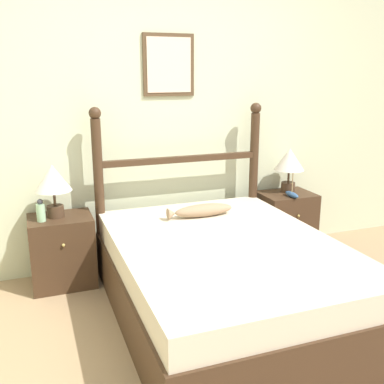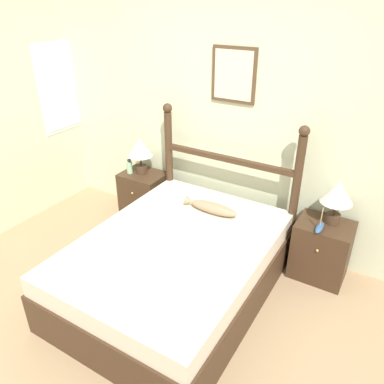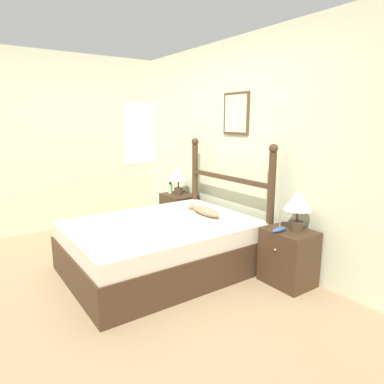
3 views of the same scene
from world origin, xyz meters
TOP-DOWN VIEW (x-y plane):
  - ground_plane at (0.00, 0.00)m, footprint 16.00×16.00m
  - wall_back at (-0.00, 1.73)m, footprint 6.40×0.08m
  - bed at (0.04, 0.61)m, footprint 1.45×1.94m
  - headboard at (0.04, 1.54)m, footprint 1.46×0.09m
  - nightstand_left at (-0.96, 1.48)m, footprint 0.48×0.40m
  - nightstand_right at (1.04, 1.48)m, footprint 0.48×0.40m
  - table_lamp_left at (-0.99, 1.49)m, footprint 0.27×0.27m
  - table_lamp_right at (1.08, 1.53)m, footprint 0.27×0.27m
  - bottle at (-1.09, 1.42)m, footprint 0.06×0.06m
  - model_boat at (1.01, 1.36)m, footprint 0.06×0.19m
  - fish_pillow at (0.08, 1.17)m, footprint 0.53×0.13m

SIDE VIEW (x-z plane):
  - ground_plane at x=0.00m, z-range 0.00..0.00m
  - bed at x=0.04m, z-range 0.00..0.53m
  - nightstand_left at x=-0.96m, z-range 0.00..0.55m
  - nightstand_right at x=1.04m, z-range 0.00..0.55m
  - model_boat at x=1.01m, z-range 0.47..0.69m
  - fish_pillow at x=0.08m, z-range 0.54..0.63m
  - bottle at x=-1.09m, z-range 0.54..0.72m
  - headboard at x=0.04m, z-range 0.06..1.43m
  - table_lamp_left at x=-0.99m, z-range 0.63..1.04m
  - table_lamp_right at x=1.08m, z-range 0.63..1.04m
  - wall_back at x=0.00m, z-range 0.00..2.55m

